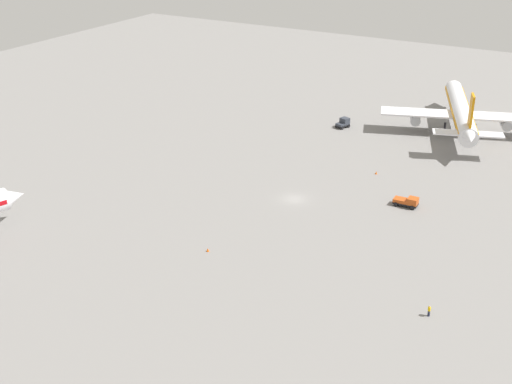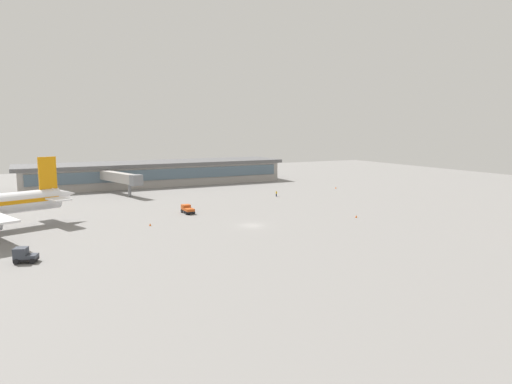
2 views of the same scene
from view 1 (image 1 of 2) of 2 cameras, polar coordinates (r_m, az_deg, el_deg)
The scene contains 7 objects.
ground at distance 127.37m, azimuth 3.24°, elevation -0.59°, with size 288.00×288.00×0.00m, color gray.
airplane_at_gate at distance 167.28m, azimuth 16.79°, elevation 6.51°, with size 44.51×36.61×14.00m.
pushback_tractor at distance 126.95m, azimuth 12.58°, elevation -0.79°, with size 2.29×4.44×1.90m.
baggage_tug at distance 165.92m, azimuth 7.36°, elevation 5.79°, with size 3.65×3.08×2.30m.
ground_crew_worker at distance 96.96m, azimuth 14.33°, elevation -9.64°, with size 0.53×0.53×1.67m.
safety_cone_mid_apron at distance 140.07m, azimuth 10.06°, elevation 1.61°, with size 0.44×0.44×0.60m, color #EA590C.
safety_cone_far_side at distance 109.72m, azimuth -4.07°, elevation -4.86°, with size 0.44×0.44×0.60m, color #EA590C.
Camera 1 is at (-103.51, -50.65, 54.24)m, focal length 47.62 mm.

